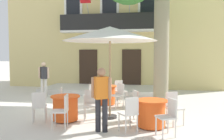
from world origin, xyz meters
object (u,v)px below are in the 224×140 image
at_px(cafe_chair_near_tree_0, 174,106).
at_px(cafe_chair_near_tree_1, 139,103).
at_px(cafe_chair_middle_3, 96,89).
at_px(cafe_table_middle, 106,95).
at_px(cafe_chair_middle_0, 92,94).
at_px(cafe_chair_front_0, 39,105).
at_px(cafe_chair_front_1, 63,109).
at_px(pedestrian_mid_plaza, 101,96).
at_px(cafe_chair_front_3, 65,99).
at_px(pedestrian_near_entrance, 44,77).
at_px(cafe_chair_front_2, 91,103).
at_px(cafe_chair_near_tree_3, 169,114).
at_px(cafe_chair_middle_1, 118,94).
at_px(cafe_chair_near_tree_2, 130,112).
at_px(cafe_table_front, 65,108).
at_px(cafe_umbrella, 110,34).
at_px(cafe_chair_middle_2, 120,90).
at_px(cafe_table_near_tree, 151,113).

height_order(cafe_chair_near_tree_0, cafe_chair_near_tree_1, same).
bearing_deg(cafe_chair_middle_3, cafe_table_middle, -45.51).
xyz_separation_m(cafe_chair_near_tree_0, cafe_chair_middle_0, (-2.86, 1.69, 0.00)).
relative_size(cafe_chair_middle_0, cafe_chair_front_0, 1.00).
bearing_deg(cafe_chair_front_1, cafe_chair_near_tree_0, 17.41).
bearing_deg(pedestrian_mid_plaza, cafe_chair_middle_0, 109.80).
relative_size(cafe_chair_near_tree_1, cafe_chair_front_3, 1.00).
distance_m(cafe_chair_near_tree_1, pedestrian_near_entrance, 5.75).
distance_m(cafe_chair_front_1, cafe_chair_front_2, 1.08).
relative_size(cafe_chair_near_tree_3, cafe_chair_middle_1, 1.00).
xyz_separation_m(cafe_chair_middle_1, cafe_chair_front_2, (-0.58, -1.83, 0.00)).
bearing_deg(cafe_chair_middle_0, pedestrian_near_entrance, 146.32).
distance_m(cafe_chair_middle_1, pedestrian_mid_plaza, 2.90).
xyz_separation_m(cafe_chair_near_tree_0, cafe_chair_front_1, (-2.97, -0.93, 0.00)).
bearing_deg(cafe_chair_near_tree_0, cafe_table_middle, 136.47).
bearing_deg(cafe_chair_near_tree_2, cafe_chair_middle_0, 122.68).
distance_m(cafe_chair_near_tree_3, cafe_table_front, 3.09).
height_order(cafe_chair_near_tree_2, cafe_table_middle, cafe_chair_near_tree_2).
distance_m(cafe_table_middle, cafe_chair_middle_1, 0.77).
distance_m(cafe_table_front, cafe_umbrella, 2.61).
distance_m(cafe_chair_near_tree_2, cafe_umbrella, 2.56).
bearing_deg(cafe_chair_near_tree_0, cafe_chair_middle_1, 135.22).
xyz_separation_m(cafe_table_middle, cafe_chair_front_1, (-0.52, -3.25, 0.14)).
bearing_deg(cafe_chair_middle_1, cafe_chair_front_3, -139.71).
bearing_deg(cafe_chair_front_1, cafe_chair_near_tree_3, -2.75).
relative_size(cafe_chair_middle_2, cafe_chair_middle_3, 1.00).
relative_size(cafe_chair_front_3, pedestrian_mid_plaza, 0.55).
height_order(cafe_chair_middle_0, cafe_chair_front_3, same).
xyz_separation_m(cafe_chair_near_tree_3, cafe_chair_middle_1, (-1.66, 2.91, 0.00)).
xyz_separation_m(cafe_chair_middle_0, cafe_umbrella, (0.95, -1.35, 2.08)).
relative_size(cafe_chair_near_tree_0, cafe_chair_near_tree_3, 1.00).
relative_size(cafe_chair_near_tree_0, cafe_chair_middle_3, 1.00).
xyz_separation_m(cafe_table_middle, cafe_chair_middle_3, (-0.53, 0.54, 0.14)).
distance_m(cafe_chair_front_3, pedestrian_near_entrance, 3.80).
distance_m(cafe_chair_middle_0, pedestrian_mid_plaza, 2.92).
distance_m(cafe_table_near_tree, cafe_chair_front_1, 2.41).
bearing_deg(cafe_chair_middle_1, cafe_umbrella, -91.92).
bearing_deg(cafe_chair_near_tree_1, cafe_chair_middle_0, 141.49).
relative_size(cafe_chair_near_tree_2, cafe_table_middle, 1.05).
relative_size(cafe_chair_near_tree_3, cafe_umbrella, 0.31).
height_order(cafe_chair_middle_1, cafe_umbrella, cafe_umbrella).
relative_size(cafe_chair_near_tree_1, cafe_chair_front_1, 1.00).
xyz_separation_m(cafe_chair_middle_0, pedestrian_mid_plaza, (0.98, -2.72, 0.40)).
bearing_deg(cafe_chair_front_2, pedestrian_near_entrance, 132.23).
height_order(cafe_chair_near_tree_0, cafe_chair_front_3, same).
bearing_deg(cafe_chair_front_1, cafe_table_front, 105.14).
bearing_deg(cafe_chair_near_tree_2, cafe_chair_front_2, 142.94).
relative_size(cafe_chair_near_tree_0, cafe_chair_front_0, 1.00).
xyz_separation_m(cafe_chair_near_tree_2, cafe_umbrella, (-0.75, 1.30, 2.08)).
height_order(cafe_chair_near_tree_1, pedestrian_mid_plaza, pedestrian_mid_plaza).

